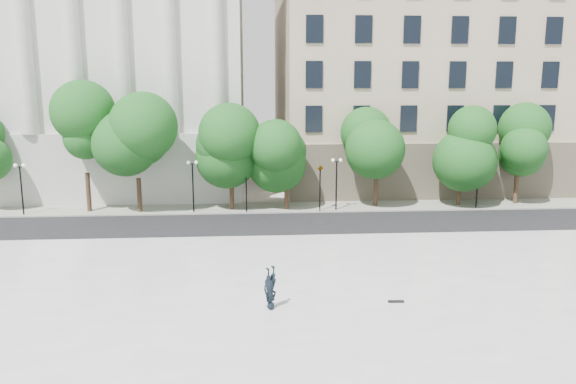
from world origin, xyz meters
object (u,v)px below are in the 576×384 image
object	(u,v)px
person_lying	(270,303)
skateboard	(396,301)
traffic_light_west	(246,167)
traffic_light_east	(320,165)

from	to	relation	value
person_lying	skateboard	bearing A→B (deg)	-38.19
traffic_light_west	person_lying	xyz separation A→B (m)	(1.10, -20.17, -2.97)
person_lying	skateboard	xyz separation A→B (m)	(5.59, 0.37, -0.22)
traffic_light_east	skateboard	distance (m)	20.10
traffic_light_west	skateboard	size ratio (longest dim) A/B	5.95
person_lying	skateboard	world-z (taller)	person_lying
traffic_light_east	person_lying	xyz separation A→B (m)	(-4.68, -20.17, -3.06)
traffic_light_west	skateboard	distance (m)	21.14
person_lying	traffic_light_west	bearing A→B (deg)	51.14
traffic_light_east	skateboard	bearing A→B (deg)	-87.37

